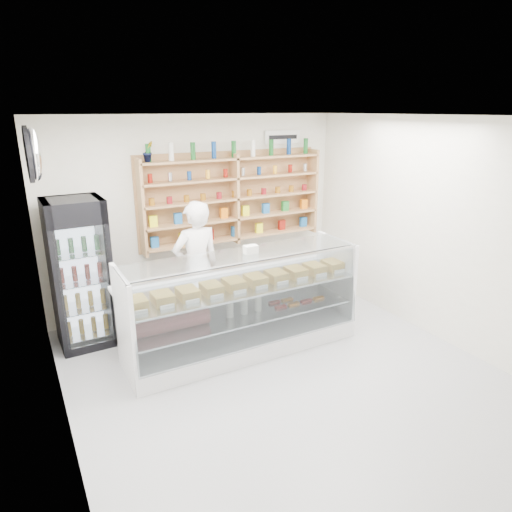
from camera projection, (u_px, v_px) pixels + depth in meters
room at (291, 259)px, 4.65m from camera, size 5.00×5.00×5.00m
display_counter at (242, 323)px, 5.63m from camera, size 2.88×0.86×1.25m
shop_worker at (197, 268)px, 5.96m from camera, size 0.68×0.47×1.77m
drinks_cooler at (81, 273)px, 5.61m from camera, size 0.69×0.67×1.87m
wall_shelving at (235, 198)px, 6.77m from camera, size 2.84×0.28×1.33m
potted_plant at (148, 152)px, 5.98m from camera, size 0.18×0.16×0.27m
security_mirror at (34, 154)px, 4.34m from camera, size 0.15×0.50×0.50m
wall_sign at (282, 137)px, 7.03m from camera, size 0.62×0.03×0.20m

